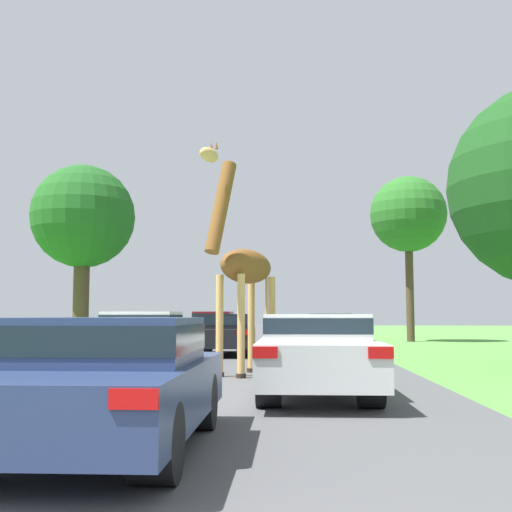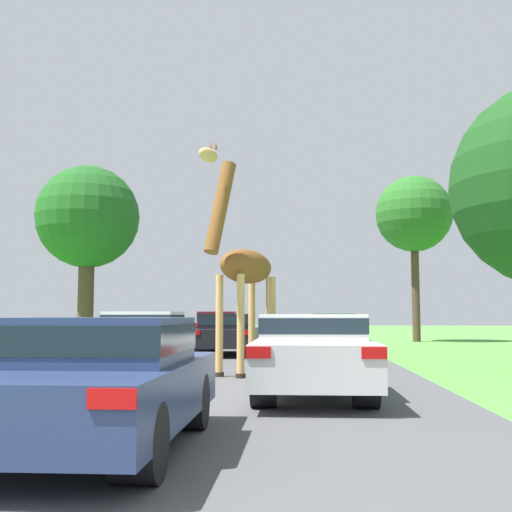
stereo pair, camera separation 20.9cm
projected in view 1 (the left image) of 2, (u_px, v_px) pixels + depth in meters
road at (271, 342)px, 30.80m from camera, size 7.43×120.00×0.00m
giraffe_near_road at (242, 266)px, 14.04m from camera, size 1.66×2.49×4.90m
car_lead_maroon at (107, 378)px, 6.22m from camera, size 1.84×4.00×1.28m
car_queue_right at (329, 330)px, 24.59m from camera, size 1.74×4.01×1.36m
car_queue_left at (214, 326)px, 29.63m from camera, size 1.88×4.82×1.46m
car_far_ahead at (224, 333)px, 21.12m from camera, size 1.84×4.24×1.34m
car_verge_right at (142, 337)px, 16.15m from camera, size 1.90×4.10×1.39m
car_rear_follower at (315, 351)px, 10.50m from camera, size 1.80×4.72×1.32m
tree_centre_back at (83, 218)px, 24.63m from camera, size 3.95×3.95×7.06m
tree_mid_field at (408, 215)px, 32.18m from camera, size 3.81×3.81×8.26m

